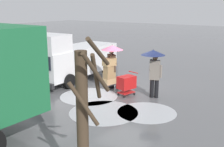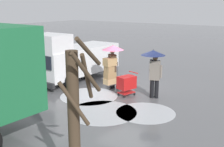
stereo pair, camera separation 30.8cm
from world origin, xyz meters
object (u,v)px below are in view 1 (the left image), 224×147
shopping_cart_vendor (126,83)px  pedestrian_pink_side (154,62)px  cargo_van_parked_right (72,58)px  bare_tree_near (84,122)px  hand_dolly_boxes (109,71)px  pedestrian_black_side (112,56)px

shopping_cart_vendor → pedestrian_pink_side: (-1.12, -0.39, 1.02)m
cargo_van_parked_right → bare_tree_near: bare_tree_near is taller
cargo_van_parked_right → shopping_cart_vendor: bearing=169.6°
shopping_cart_vendor → pedestrian_pink_side: size_ratio=0.47×
cargo_van_parked_right → hand_dolly_boxes: size_ratio=3.55×
cargo_van_parked_right → hand_dolly_boxes: 2.64m
shopping_cart_vendor → hand_dolly_boxes: 1.34m
hand_dolly_boxes → pedestrian_pink_side: pedestrian_pink_side is taller
hand_dolly_boxes → pedestrian_black_side: 0.75m
cargo_van_parked_right → shopping_cart_vendor: (-3.85, 0.71, -0.61)m
hand_dolly_boxes → cargo_van_parked_right: bearing=-5.7°
pedestrian_black_side → bare_tree_near: size_ratio=0.62×
pedestrian_pink_side → bare_tree_near: bare_tree_near is taller
cargo_van_parked_right → hand_dolly_boxes: cargo_van_parked_right is taller
hand_dolly_boxes → bare_tree_near: size_ratio=0.43×
cargo_van_parked_right → pedestrian_black_side: 2.69m
shopping_cart_vendor → hand_dolly_boxes: bearing=-19.9°
cargo_van_parked_right → shopping_cart_vendor: 3.96m
hand_dolly_boxes → pedestrian_pink_side: (-2.35, 0.06, 0.73)m
pedestrian_pink_side → bare_tree_near: 7.11m
hand_dolly_boxes → bare_tree_near: bare_tree_near is taller
pedestrian_pink_side → bare_tree_near: size_ratio=0.62×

